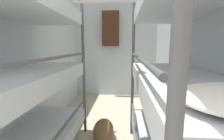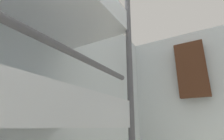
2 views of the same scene
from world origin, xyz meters
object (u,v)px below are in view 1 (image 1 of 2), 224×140
(duffel_bag, at_px, (103,130))
(hanging_coat, at_px, (111,29))
(bunk_stack_left_near, at_px, (15,82))
(bunk_stack_right_near, at_px, (183,86))

(duffel_bag, distance_m, hanging_coat, 2.62)
(bunk_stack_left_near, distance_m, duffel_bag, 1.39)
(bunk_stack_right_near, bearing_deg, duffel_bag, 134.51)
(bunk_stack_left_near, relative_size, hanging_coat, 2.25)
(bunk_stack_right_near, relative_size, hanging_coat, 2.25)
(bunk_stack_right_near, bearing_deg, hanging_coat, 107.08)
(bunk_stack_left_near, bearing_deg, duffel_bag, 49.28)
(bunk_stack_left_near, xyz_separation_m, hanging_coat, (0.61, 2.79, 0.78))
(bunk_stack_left_near, xyz_separation_m, bunk_stack_right_near, (1.47, 0.00, 0.00))
(bunk_stack_right_near, relative_size, duffel_bag, 4.43)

